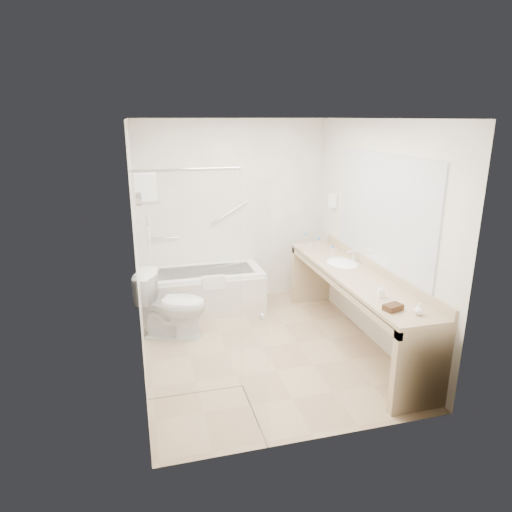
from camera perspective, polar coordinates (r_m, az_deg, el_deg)
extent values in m
plane|color=tan|center=(5.30, 0.84, -11.33)|extent=(3.20, 3.20, 0.00)
cube|color=white|center=(4.66, 0.98, 16.81)|extent=(2.60, 3.20, 0.10)
cube|color=silver|center=(6.35, -3.00, 5.49)|extent=(2.60, 0.10, 2.50)
cube|color=silver|center=(3.40, 8.20, -5.04)|extent=(2.60, 0.10, 2.50)
cube|color=silver|center=(4.67, -14.66, 0.71)|extent=(0.10, 3.20, 2.50)
cube|color=silver|center=(5.32, 14.53, 2.70)|extent=(0.10, 3.20, 2.50)
cube|color=white|center=(6.21, -6.72, -4.26)|extent=(1.60, 0.70, 0.55)
cube|color=beige|center=(5.89, -6.21, -5.72)|extent=(1.60, 0.02, 0.50)
cube|color=white|center=(5.82, -5.33, -3.33)|extent=(0.28, 0.06, 0.18)
cylinder|color=silver|center=(6.26, -11.42, 2.18)|extent=(0.40, 0.03, 0.03)
cylinder|color=silver|center=(6.30, -3.37, 5.39)|extent=(0.53, 0.03, 0.33)
cube|color=silver|center=(4.09, -8.01, -4.19)|extent=(0.90, 0.01, 2.10)
cube|color=silver|center=(3.75, -0.28, -6.01)|extent=(0.02, 0.90, 2.10)
cylinder|color=silver|center=(3.84, -8.66, 10.60)|extent=(0.90, 0.02, 0.02)
sphere|color=silver|center=(3.64, 0.77, -7.58)|extent=(0.05, 0.05, 0.05)
cylinder|color=silver|center=(3.39, -14.47, 6.86)|extent=(0.04, 0.10, 0.10)
cube|color=silver|center=(4.91, -13.58, 6.98)|extent=(0.24, 0.55, 0.02)
cylinder|color=silver|center=(4.95, -13.40, 4.47)|extent=(0.02, 0.55, 0.02)
cube|color=white|center=(4.99, -13.28, 2.68)|extent=(0.03, 0.42, 0.32)
cube|color=white|center=(4.90, -13.62, 7.62)|extent=(0.22, 0.40, 0.08)
cube|color=white|center=(4.89, -13.69, 8.61)|extent=(0.22, 0.40, 0.08)
cube|color=white|center=(4.88, -13.76, 9.61)|extent=(0.22, 0.40, 0.08)
cube|color=tan|center=(5.19, 12.31, -2.41)|extent=(0.55, 2.70, 0.05)
cube|color=tan|center=(5.29, 14.88, -1.38)|extent=(0.03, 2.70, 0.10)
cube|color=tan|center=(5.10, 9.71, -3.26)|extent=(0.04, 2.70, 0.08)
cube|color=tan|center=(4.35, 19.88, -13.25)|extent=(0.55, 0.08, 0.80)
cube|color=tan|center=(6.45, 6.88, -2.26)|extent=(0.55, 0.08, 0.80)
ellipsoid|color=white|center=(5.54, 10.75, -1.11)|extent=(0.40, 0.52, 0.14)
cylinder|color=silver|center=(5.57, 12.16, 0.08)|extent=(0.03, 0.03, 0.14)
cube|color=silver|center=(5.13, 15.48, 5.53)|extent=(0.02, 2.00, 1.20)
cube|color=white|center=(6.18, 9.56, 6.84)|extent=(0.08, 0.10, 0.18)
imported|color=white|center=(5.49, -10.39, -6.04)|extent=(0.91, 0.70, 0.79)
cube|color=#462819|center=(4.30, 16.76, -6.16)|extent=(0.19, 0.15, 0.06)
imported|color=white|center=(4.55, 15.36, -4.68)|extent=(0.09, 0.14, 0.06)
imported|color=white|center=(4.27, 19.69, -6.43)|extent=(0.10, 0.12, 0.08)
cylinder|color=silver|center=(6.20, 6.18, 2.04)|extent=(0.05, 0.05, 0.15)
cylinder|color=blue|center=(6.18, 6.20, 2.79)|extent=(0.03, 0.03, 0.02)
cylinder|color=silver|center=(5.62, 9.52, 0.31)|extent=(0.05, 0.05, 0.15)
cylinder|color=blue|center=(5.59, 9.56, 1.16)|extent=(0.03, 0.03, 0.02)
cylinder|color=silver|center=(5.91, 7.82, 1.29)|extent=(0.06, 0.06, 0.16)
cylinder|color=blue|center=(5.88, 7.85, 2.17)|extent=(0.03, 0.03, 0.02)
cylinder|color=silver|center=(5.91, 6.66, 1.02)|extent=(0.09, 0.09, 0.10)
cylinder|color=silver|center=(6.12, 6.84, 1.50)|extent=(0.07, 0.07, 0.08)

